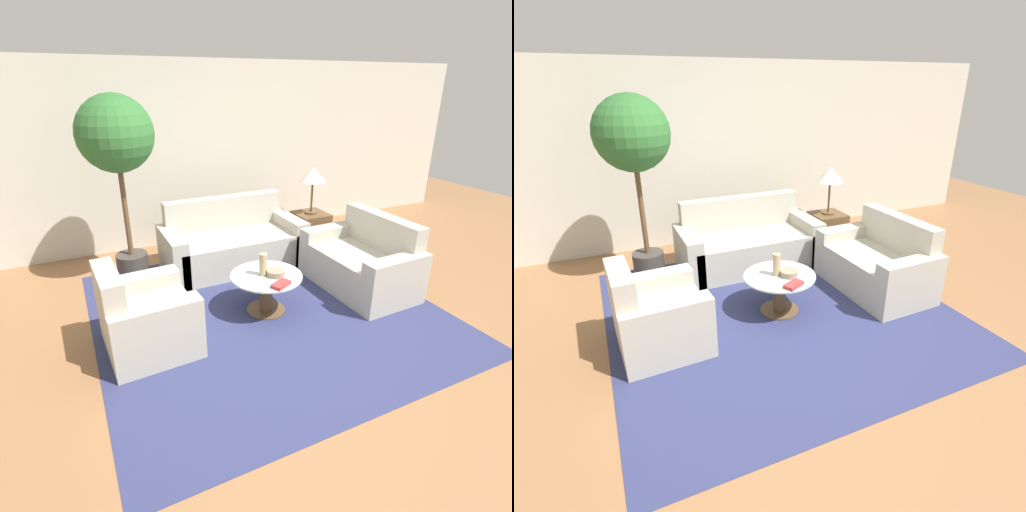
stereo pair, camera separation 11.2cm
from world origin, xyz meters
The scene contains 13 objects.
ground_plane centered at (0.00, 0.00, 0.00)m, with size 14.00×14.00×0.00m, color #8E603D.
wall_back centered at (0.00, 3.03, 1.30)m, with size 10.00×0.06×2.60m.
rug centered at (0.07, 0.57, 0.00)m, with size 3.51×3.42×0.01m.
sofa_main centered at (0.20, 1.86, 0.29)m, with size 1.83×0.85×0.88m.
armchair centered at (-1.25, 0.47, 0.29)m, with size 0.82×0.87×0.85m.
loveseat centered at (1.39, 0.60, 0.29)m, with size 0.85×1.38×0.86m.
coffee_table centered at (0.07, 0.57, 0.28)m, with size 0.76×0.76×0.43m.
side_table centered at (1.45, 1.86, 0.28)m, with size 0.46×0.46×0.56m.
table_lamp centered at (1.45, 1.86, 1.10)m, with size 0.38×0.38×0.67m.
potted_plant centered at (-1.09, 1.94, 1.64)m, with size 0.84×0.84×2.20m.
vase centered at (0.04, 0.59, 0.55)m, with size 0.08×0.08×0.24m.
bowl centered at (0.15, 0.52, 0.46)m, with size 0.19×0.19×0.06m.
book_stack centered at (0.09, 0.29, 0.45)m, with size 0.24×0.19×0.04m.
Camera 2 is at (-1.55, -2.82, 2.29)m, focal length 28.00 mm.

